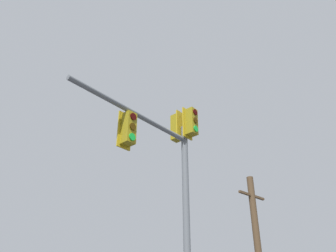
{
  "coord_description": "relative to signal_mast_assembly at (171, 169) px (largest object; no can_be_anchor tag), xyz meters",
  "views": [
    {
      "loc": [
        -8.96,
        -2.05,
        1.56
      ],
      "look_at": [
        0.2,
        0.15,
        6.66
      ],
      "focal_mm": 37.89,
      "sensor_mm": 36.0,
      "label": 1
    }
  ],
  "objects": [
    {
      "name": "signal_mast_assembly",
      "position": [
        0.0,
        0.0,
        0.0
      ],
      "size": [
        4.27,
        2.52,
        7.55
      ],
      "color": "slate",
      "rests_on": "ground"
    }
  ]
}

